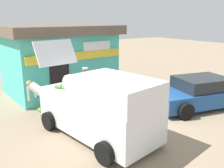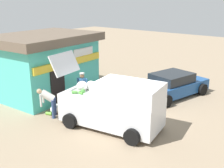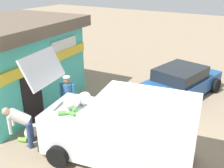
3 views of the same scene
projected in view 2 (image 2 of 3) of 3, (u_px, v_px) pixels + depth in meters
The scene contains 8 objects.
ground_plane at pixel (126, 116), 12.50m from camera, with size 60.00×60.00×0.00m, color gray.
storefront_bar at pixel (46, 64), 14.89m from camera, with size 5.79×4.52×3.33m.
delivery_van at pixel (114, 105), 11.08m from camera, with size 2.70×4.82×2.89m.
parked_sedan at pixel (171, 85), 14.89m from camera, with size 4.65×2.93×1.28m.
vendor_standing at pixel (82, 87), 13.44m from camera, with size 0.43×0.54×1.68m.
customer_bending at pixel (48, 99), 12.13m from camera, with size 0.76×0.77×1.34m.
unloaded_banana_pile at pixel (56, 109), 12.76m from camera, with size 0.88×0.75×0.42m.
paint_bucket at pixel (98, 92), 14.94m from camera, with size 0.28×0.28×0.41m, color blue.
Camera 2 is at (-9.28, -6.81, 5.11)m, focal length 43.75 mm.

